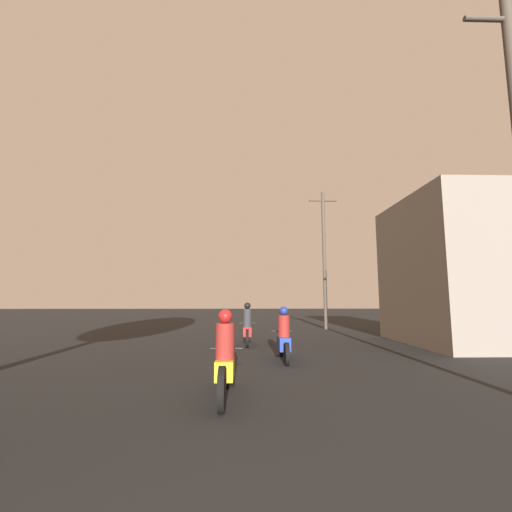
% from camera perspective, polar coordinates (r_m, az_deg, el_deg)
% --- Properties ---
extents(motorcycle_yellow, '(0.60, 2.11, 1.50)m').
position_cam_1_polar(motorcycle_yellow, '(6.11, -5.20, -17.14)').
color(motorcycle_yellow, black).
rests_on(motorcycle_yellow, ground_plane).
extents(motorcycle_blue, '(0.60, 2.02, 1.46)m').
position_cam_1_polar(motorcycle_blue, '(9.69, 4.63, -13.58)').
color(motorcycle_blue, black).
rests_on(motorcycle_blue, ground_plane).
extents(motorcycle_red, '(0.60, 2.06, 1.54)m').
position_cam_1_polar(motorcycle_red, '(12.85, -1.46, -11.84)').
color(motorcycle_red, black).
rests_on(motorcycle_red, ground_plane).
extents(building_right_near, '(4.16, 5.38, 5.46)m').
position_cam_1_polar(building_right_near, '(15.00, 30.83, -2.10)').
color(building_right_near, gray).
rests_on(building_right_near, ground_plane).
extents(utility_pole_far, '(1.60, 0.20, 7.86)m').
position_cam_1_polar(utility_pole_far, '(19.88, 11.31, -0.03)').
color(utility_pole_far, '#4C4238').
rests_on(utility_pole_far, ground_plane).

